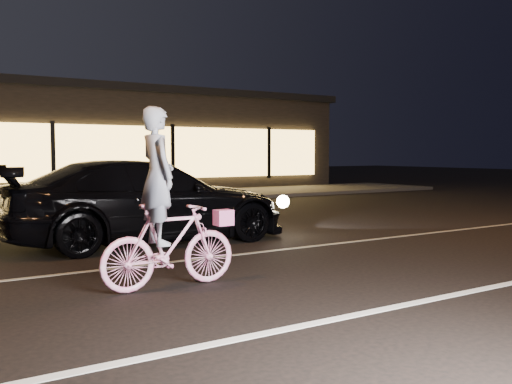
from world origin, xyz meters
TOP-DOWN VIEW (x-y plane):
  - ground at (0.00, 0.00)m, footprint 90.00×90.00m
  - lane_stripe_near at (0.00, -1.50)m, footprint 60.00×0.12m
  - lane_stripe_far at (0.00, 2.00)m, footprint 60.00×0.10m
  - sidewalk at (0.00, 13.00)m, footprint 30.00×4.00m
  - storefront at (0.00, 18.97)m, footprint 25.40×8.42m
  - cyclist at (-1.99, 0.54)m, footprint 1.70×0.59m
  - sedan at (-0.88, 3.90)m, footprint 5.13×2.15m

SIDE VIEW (x-z plane):
  - ground at x=0.00m, z-range 0.00..0.00m
  - lane_stripe_near at x=0.00m, z-range 0.00..0.01m
  - lane_stripe_far at x=0.00m, z-range 0.00..0.01m
  - sidewalk at x=0.00m, z-range 0.00..0.12m
  - sedan at x=-0.88m, z-range 0.00..1.47m
  - cyclist at x=-1.99m, z-range -0.31..1.83m
  - storefront at x=0.00m, z-range 0.05..4.25m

